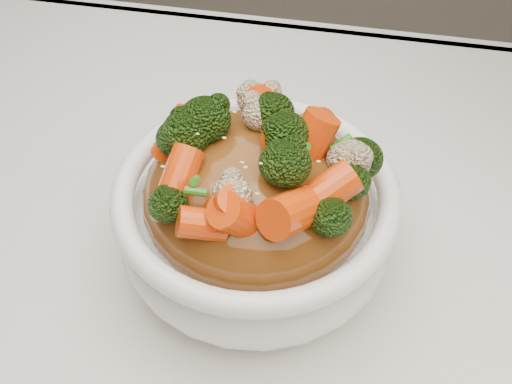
# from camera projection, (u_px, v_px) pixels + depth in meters

# --- Properties ---
(tablecloth) EXTENTS (1.20, 0.80, 0.04)m
(tablecloth) POSITION_uv_depth(u_px,v_px,m) (318.00, 328.00, 0.47)
(tablecloth) COLOR silver
(tablecloth) RESTS_ON dining_table
(bowl) EXTENTS (0.23, 0.23, 0.08)m
(bowl) POSITION_uv_depth(u_px,v_px,m) (256.00, 220.00, 0.47)
(bowl) COLOR white
(bowl) RESTS_ON tablecloth
(sauce_base) EXTENTS (0.18, 0.18, 0.09)m
(sauce_base) POSITION_uv_depth(u_px,v_px,m) (256.00, 195.00, 0.44)
(sauce_base) COLOR #643511
(sauce_base) RESTS_ON bowl
(carrots) EXTENTS (0.18, 0.18, 0.05)m
(carrots) POSITION_uv_depth(u_px,v_px,m) (256.00, 133.00, 0.40)
(carrots) COLOR #DE3F07
(carrots) RESTS_ON sauce_base
(broccoli) EXTENTS (0.18, 0.18, 0.04)m
(broccoli) POSITION_uv_depth(u_px,v_px,m) (256.00, 134.00, 0.40)
(broccoli) COLOR black
(broccoli) RESTS_ON sauce_base
(cauliflower) EXTENTS (0.18, 0.18, 0.04)m
(cauliflower) POSITION_uv_depth(u_px,v_px,m) (256.00, 136.00, 0.40)
(cauliflower) COLOR beige
(cauliflower) RESTS_ON sauce_base
(scallions) EXTENTS (0.14, 0.14, 0.02)m
(scallions) POSITION_uv_depth(u_px,v_px,m) (256.00, 132.00, 0.40)
(scallions) COLOR #24711A
(scallions) RESTS_ON sauce_base
(sesame_seeds) EXTENTS (0.16, 0.16, 0.01)m
(sesame_seeds) POSITION_uv_depth(u_px,v_px,m) (256.00, 132.00, 0.40)
(sesame_seeds) COLOR beige
(sesame_seeds) RESTS_ON sauce_base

